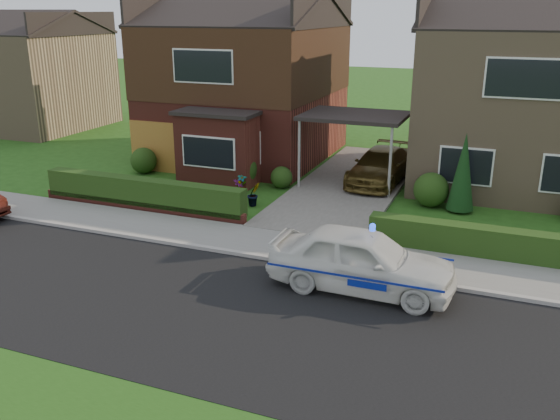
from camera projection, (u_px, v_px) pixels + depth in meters
The scene contains 23 objects.
ground at pixel (225, 312), 13.35m from camera, with size 120.00×120.00×0.00m, color #204C14.
road at pixel (225, 312), 13.35m from camera, with size 60.00×6.00×0.02m, color black.
kerb at pixel (276, 259), 16.01m from camera, with size 60.00×0.16×0.12m, color #9E9993.
sidewalk at pixel (290, 246), 16.94m from camera, with size 60.00×2.00×0.10m, color slate.
driveway at pixel (352, 183), 23.02m from camera, with size 3.80×12.00×0.12m, color #666059.
house_left at pixel (246, 72), 26.38m from camera, with size 7.50×9.53×7.25m.
house_right at pixel (525, 87), 22.48m from camera, with size 7.50×8.06×7.25m.
carport_link at pixel (354, 117), 22.14m from camera, with size 3.80×3.00×2.77m.
garage_door at pixel (154, 147), 24.65m from camera, with size 2.20×0.10×2.10m, color #985A21.
dwarf_wall at pixel (141, 206), 19.97m from camera, with size 7.70×0.25×0.36m, color maroon.
hedge_left at pixel (144, 210), 20.16m from camera, with size 7.50×0.55×0.90m, color #193711.
hedge_right at pixel (506, 261), 16.05m from camera, with size 7.50×0.55×0.80m, color #193711.
shrub_left_far at pixel (144, 161), 24.49m from camera, with size 1.08×1.08×1.08m, color #193711.
shrub_left_mid at pixel (240, 169), 22.72m from camera, with size 1.32×1.32×1.32m, color #193711.
shrub_left_near at pixel (282, 177), 22.50m from camera, with size 0.84×0.84×0.84m, color #193711.
shrub_right_near at pixel (431, 190), 20.32m from camera, with size 1.20×1.20×1.20m, color #193711.
conifer_a at pixel (463, 174), 19.57m from camera, with size 0.90×0.90×2.60m, color black.
neighbour_left at pixel (34, 81), 33.55m from camera, with size 6.50×7.00×5.20m, color #967A5C.
police_car at pixel (362, 260), 14.21m from camera, with size 4.13×4.51×1.69m.
driveway_car at pixel (380, 166), 22.77m from camera, with size 1.79×4.39×1.27m, color brown.
potted_plant_a at pixel (242, 183), 22.00m from camera, with size 0.36×0.24×0.69m, color gray.
potted_plant_b at pixel (254, 195), 20.44m from camera, with size 0.37×0.45×0.83m, color gray.
potted_plant_c at pixel (238, 191), 20.81m from camera, with size 0.45×0.45×0.81m, color gray.
Camera 1 is at (5.51, -10.61, 6.48)m, focal length 38.00 mm.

